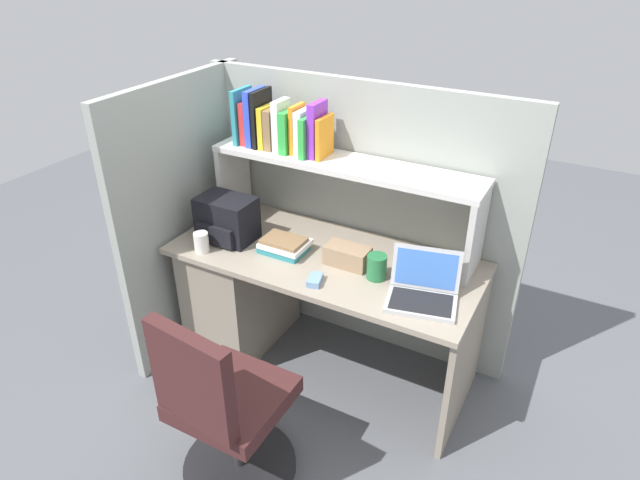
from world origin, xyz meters
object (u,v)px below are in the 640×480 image
laptop (423,290)px  tissue_box (347,256)px  backpack (226,219)px  computer_mouse (315,280)px  snack_canister (377,267)px  paper_cup (201,242)px  office_chair (225,416)px

laptop → tissue_box: laptop is taller
backpack → computer_mouse: backpack is taller
snack_canister → laptop: bearing=-14.0°
laptop → backpack: bearing=178.0°
paper_cup → tissue_box: (0.72, 0.25, -0.00)m
paper_cup → office_chair: 0.92m
backpack → paper_cup: bearing=-100.0°
computer_mouse → office_chair: (-0.09, -0.63, -0.35)m
tissue_box → computer_mouse: bearing=-105.4°
tissue_box → paper_cup: bearing=-160.9°
laptop → office_chair: laptop is taller
tissue_box → snack_canister: size_ratio=1.80×
computer_mouse → paper_cup: (-0.66, -0.02, 0.04)m
office_chair → tissue_box: bearing=-94.0°
backpack → laptop: bearing=-2.0°
paper_cup → office_chair: office_chair is taller
computer_mouse → paper_cup: bearing=167.2°
backpack → snack_canister: backpack is taller
backpack → tissue_box: 0.69m
computer_mouse → paper_cup: 0.66m
backpack → snack_canister: size_ratio=2.45×
backpack → tissue_box: bearing=5.6°
snack_canister → office_chair: size_ratio=0.13×
snack_canister → tissue_box: bearing=166.3°
computer_mouse → tissue_box: size_ratio=0.47×
laptop → snack_canister: size_ratio=2.93×
backpack → computer_mouse: 0.65m
laptop → paper_cup: size_ratio=3.32×
laptop → backpack: size_ratio=1.20×
backpack → office_chair: bearing=-55.7°
paper_cup → snack_canister: bearing=12.8°
laptop → paper_cup: laptop is taller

